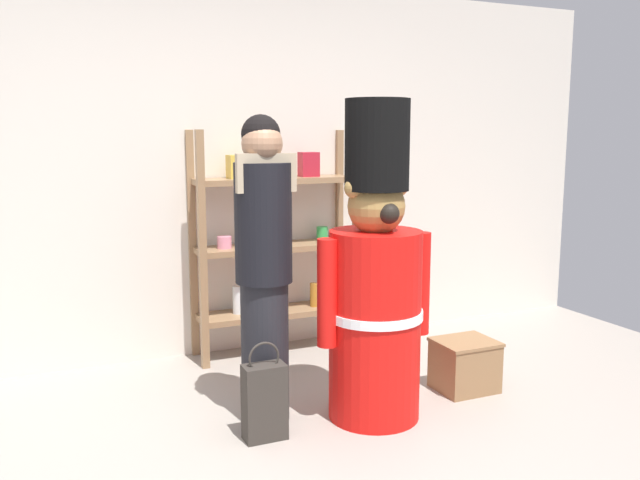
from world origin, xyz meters
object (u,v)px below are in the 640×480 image
Objects in this scene: merchandise_shelf at (275,240)px; display_crate at (465,365)px; teddy_bear_guard at (375,288)px; shopping_bag at (265,401)px; person_shopper at (264,262)px.

merchandise_shelf reaches higher than display_crate.
shopping_bag is (-0.65, -0.02, -0.53)m from teddy_bear_guard.
person_shopper is at bearing -112.53° from merchandise_shelf.
display_crate is at bearing -3.70° from person_shopper.
shopping_bag is 1.35m from display_crate.
merchandise_shelf is at bearing 95.18° from teddy_bear_guard.
teddy_bear_guard is 4.86× the size of display_crate.
shopping_bag is 1.45× the size of display_crate.
merchandise_shelf is 1.29m from teddy_bear_guard.
shopping_bag is at bearing -173.96° from display_crate.
merchandise_shelf is at bearing 67.47° from person_shopper.
teddy_bear_guard reaches higher than display_crate.
shopping_bag is (-0.53, -1.31, -0.61)m from merchandise_shelf.
person_shopper is at bearing 70.05° from shopping_bag.
teddy_bear_guard is at bearing 2.13° from shopping_bag.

